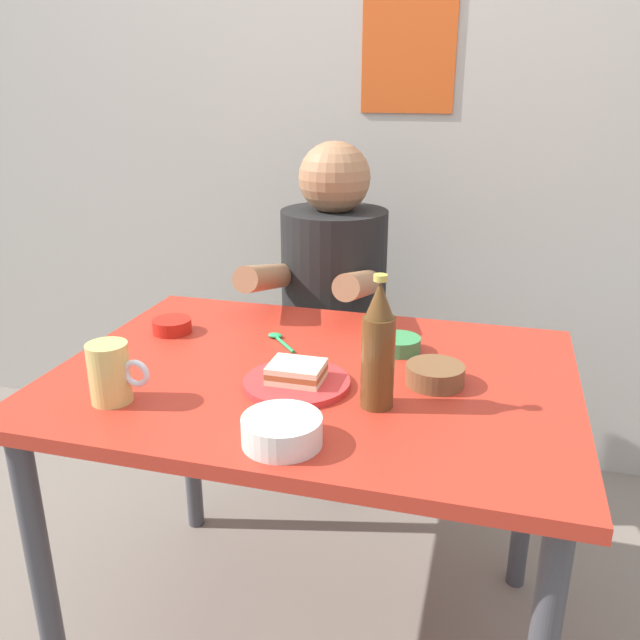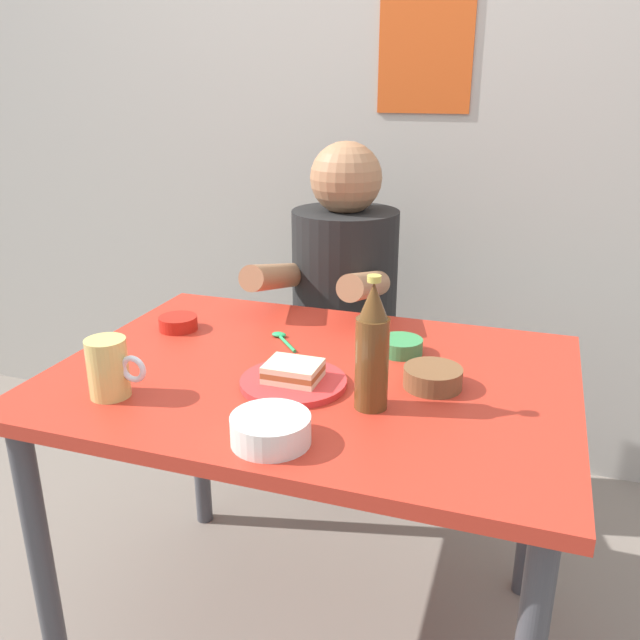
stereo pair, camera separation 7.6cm
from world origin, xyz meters
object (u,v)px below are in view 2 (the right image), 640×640
at_px(dining_table, 313,410).
at_px(dip_bowl_green, 401,345).
at_px(beer_bottle, 372,350).
at_px(beer_mug, 109,368).
at_px(stool, 343,400).
at_px(person_seated, 344,278).
at_px(plate_orange, 293,382).
at_px(sandwich, 293,371).

bearing_deg(dining_table, dip_bowl_green, 44.98).
xyz_separation_m(dining_table, beer_bottle, (0.16, -0.12, 0.21)).
distance_m(dining_table, beer_mug, 0.44).
xyz_separation_m(stool, person_seated, (0.00, -0.01, 0.42)).
bearing_deg(beer_bottle, plate_orange, 166.73).
bearing_deg(plate_orange, stool, 98.27).
distance_m(plate_orange, sandwich, 0.02).
bearing_deg(plate_orange, sandwich, 0.00).
height_order(sandwich, beer_bottle, beer_bottle).
relative_size(dining_table, beer_mug, 8.73).
distance_m(person_seated, dip_bowl_green, 0.54).
bearing_deg(dip_bowl_green, sandwich, -125.98).
relative_size(dining_table, person_seated, 1.53).
distance_m(stool, beer_bottle, 0.95).
bearing_deg(plate_orange, beer_bottle, -13.27).
xyz_separation_m(dining_table, sandwich, (-0.01, -0.08, 0.13)).
bearing_deg(person_seated, beer_bottle, -69.45).
distance_m(dining_table, person_seated, 0.64).
bearing_deg(person_seated, dining_table, -79.30).
relative_size(stool, beer_bottle, 1.72).
height_order(person_seated, sandwich, person_seated).
height_order(beer_bottle, dip_bowl_green, beer_bottle).
bearing_deg(sandwich, person_seated, 98.40).
relative_size(person_seated, sandwich, 6.54).
bearing_deg(beer_mug, beer_bottle, 13.45).
xyz_separation_m(dining_table, stool, (-0.12, 0.63, -0.30)).
bearing_deg(person_seated, dip_bowl_green, -59.08).
bearing_deg(plate_orange, beer_mug, -153.71).
height_order(plate_orange, dip_bowl_green, dip_bowl_green).
height_order(plate_orange, sandwich, sandwich).
height_order(sandwich, beer_mug, beer_mug).
height_order(dining_table, plate_orange, plate_orange).
relative_size(dining_table, beer_bottle, 4.20).
distance_m(stool, dip_bowl_green, 0.68).
bearing_deg(dining_table, beer_bottle, -36.87).
bearing_deg(dining_table, plate_orange, -99.96).
bearing_deg(dip_bowl_green, dining_table, -135.02).
distance_m(person_seated, sandwich, 0.71).
xyz_separation_m(dining_table, dip_bowl_green, (0.16, 0.16, 0.11)).
bearing_deg(stool, sandwich, -81.73).
xyz_separation_m(plate_orange, beer_mug, (-0.32, -0.16, 0.05)).
bearing_deg(dip_bowl_green, beer_mug, -141.32).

